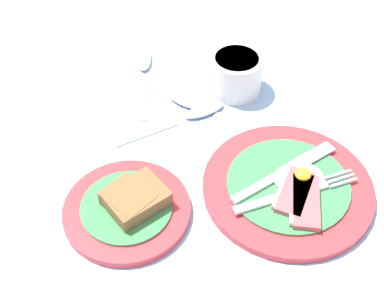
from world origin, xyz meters
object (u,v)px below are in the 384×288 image
(teaspoon_stray, at_px, (189,116))
(teaspoon_near_cup, at_px, (144,68))
(bread_plate, at_px, (129,207))
(sugar_cup, at_px, (236,73))
(breakfast_plate, at_px, (289,187))
(teaspoon_by_saucer, at_px, (202,107))

(teaspoon_stray, bearing_deg, teaspoon_near_cup, 95.36)
(teaspoon_near_cup, bearing_deg, bread_plate, 177.10)
(sugar_cup, distance_m, teaspoon_near_cup, 0.17)
(teaspoon_stray, bearing_deg, bread_plate, -141.20)
(breakfast_plate, height_order, bread_plate, bread_plate)
(breakfast_plate, relative_size, bread_plate, 1.38)
(teaspoon_near_cup, bearing_deg, teaspoon_by_saucer, -138.13)
(breakfast_plate, xyz_separation_m, teaspoon_by_saucer, (-0.07, 0.20, -0.00))
(sugar_cup, relative_size, teaspoon_by_saucer, 0.58)
(breakfast_plate, bearing_deg, bread_plate, 175.73)
(breakfast_plate, distance_m, sugar_cup, 0.24)
(teaspoon_by_saucer, xyz_separation_m, teaspoon_stray, (-0.03, -0.01, 0.00))
(sugar_cup, xyz_separation_m, teaspoon_by_saucer, (-0.07, -0.04, -0.03))
(sugar_cup, height_order, teaspoon_by_saucer, sugar_cup)
(sugar_cup, bearing_deg, teaspoon_by_saucer, -151.05)
(bread_plate, relative_size, teaspoon_by_saucer, 1.15)
(teaspoon_by_saucer, height_order, teaspoon_stray, same)
(sugar_cup, bearing_deg, bread_plate, -135.21)
(bread_plate, bearing_deg, breakfast_plate, -4.27)
(teaspoon_near_cup, bearing_deg, teaspoon_stray, -149.51)
(bread_plate, xyz_separation_m, teaspoon_by_saucer, (0.15, 0.18, -0.01))
(breakfast_plate, xyz_separation_m, sugar_cup, (-0.01, 0.23, 0.03))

